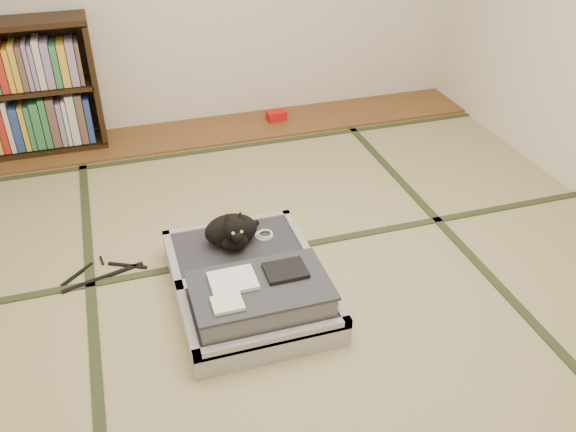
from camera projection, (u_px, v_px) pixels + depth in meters
name	position (u px, v px, depth m)	size (l,w,h in m)	color
floor	(299.00, 295.00, 3.06)	(4.50, 4.50, 0.00)	tan
wood_strip	(217.00, 130.00, 4.65)	(4.00, 0.50, 0.02)	brown
red_item	(276.00, 116.00, 4.77)	(0.15, 0.09, 0.07)	red
tatami_borders	(272.00, 240.00, 3.46)	(4.00, 4.50, 0.01)	#2D381E
bookcase	(0.00, 94.00, 4.11)	(1.28, 0.29, 0.92)	black
suitcase	(251.00, 286.00, 2.97)	(0.71, 0.95, 0.28)	#BABABF
cat	(232.00, 231.00, 3.13)	(0.32, 0.32, 0.26)	black
cable_coil	(264.00, 235.00, 3.25)	(0.10, 0.10, 0.02)	white
hanger	(103.00, 273.00, 3.20)	(0.44, 0.26, 0.01)	black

